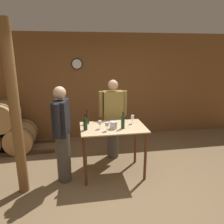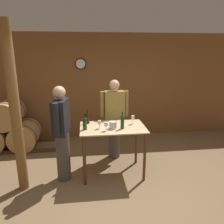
# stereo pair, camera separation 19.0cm
# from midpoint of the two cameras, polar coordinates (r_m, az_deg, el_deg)

# --- Properties ---
(ground_plane) EXTENTS (14.00, 14.00, 0.00)m
(ground_plane) POSITION_cam_midpoint_polar(r_m,az_deg,el_deg) (3.93, 0.13, -19.27)
(ground_plane) COLOR brown
(back_wall) EXTENTS (8.40, 0.08, 2.70)m
(back_wall) POSITION_cam_midpoint_polar(r_m,az_deg,el_deg) (5.74, -4.16, 6.57)
(back_wall) COLOR brown
(back_wall) RESTS_ON ground_plane
(barrel_rack) EXTENTS (2.20, 0.78, 1.18)m
(barrel_rack) POSITION_cam_midpoint_polar(r_m,az_deg,el_deg) (5.63, -26.98, -4.43)
(barrel_rack) COLOR #4C331E
(barrel_rack) RESTS_ON ground_plane
(tasting_table) EXTENTS (1.17, 0.76, 0.93)m
(tasting_table) POSITION_cam_midpoint_polar(r_m,az_deg,el_deg) (4.01, -1.12, -6.14)
(tasting_table) COLOR #D1B284
(tasting_table) RESTS_ON ground_plane
(wooden_post) EXTENTS (0.16, 0.16, 2.70)m
(wooden_post) POSITION_cam_midpoint_polar(r_m,az_deg,el_deg) (3.64, -25.37, -0.18)
(wooden_post) COLOR brown
(wooden_post) RESTS_ON ground_plane
(wine_bottle_far_left) EXTENTS (0.07, 0.07, 0.28)m
(wine_bottle_far_left) POSITION_cam_midpoint_polar(r_m,az_deg,el_deg) (3.80, -8.41, -3.09)
(wine_bottle_far_left) COLOR #193819
(wine_bottle_far_left) RESTS_ON tasting_table
(wine_bottle_left) EXTENTS (0.07, 0.07, 0.28)m
(wine_bottle_left) POSITION_cam_midpoint_polar(r_m,az_deg,el_deg) (4.12, -7.85, -1.68)
(wine_bottle_left) COLOR black
(wine_bottle_left) RESTS_ON tasting_table
(wine_bottle_center) EXTENTS (0.07, 0.07, 0.30)m
(wine_bottle_center) POSITION_cam_midpoint_polar(r_m,az_deg,el_deg) (3.83, 1.44, -2.59)
(wine_bottle_center) COLOR #193819
(wine_bottle_center) RESTS_ON tasting_table
(wine_glass_near_left) EXTENTS (0.06, 0.06, 0.15)m
(wine_glass_near_left) POSITION_cam_midpoint_polar(r_m,az_deg,el_deg) (3.83, -4.60, -2.85)
(wine_glass_near_left) COLOR silver
(wine_glass_near_left) RESTS_ON tasting_table
(wine_glass_near_center) EXTENTS (0.07, 0.07, 0.15)m
(wine_glass_near_center) POSITION_cam_midpoint_polar(r_m,az_deg,el_deg) (3.72, -2.78, -3.30)
(wine_glass_near_center) COLOR silver
(wine_glass_near_center) RESTS_ON tasting_table
(wine_glass_near_right) EXTENTS (0.06, 0.06, 0.16)m
(wine_glass_near_right) POSITION_cam_midpoint_polar(r_m,az_deg,el_deg) (4.09, 4.08, -1.45)
(wine_glass_near_right) COLOR silver
(wine_glass_near_right) RESTS_ON tasting_table
(ice_bucket) EXTENTS (0.13, 0.13, 0.13)m
(ice_bucket) POSITION_cam_midpoint_polar(r_m,az_deg,el_deg) (3.84, -1.04, -3.43)
(ice_bucket) COLOR silver
(ice_bucket) RESTS_ON tasting_table
(person_host) EXTENTS (0.59, 0.24, 1.69)m
(person_host) POSITION_cam_midpoint_polar(r_m,az_deg,el_deg) (4.60, -0.93, -1.49)
(person_host) COLOR #4C4742
(person_host) RESTS_ON ground_plane
(person_visitor_with_scarf) EXTENTS (0.29, 0.58, 1.70)m
(person_visitor_with_scarf) POSITION_cam_midpoint_polar(r_m,az_deg,el_deg) (3.84, -14.30, -5.38)
(person_visitor_with_scarf) COLOR #4C4742
(person_visitor_with_scarf) RESTS_ON ground_plane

